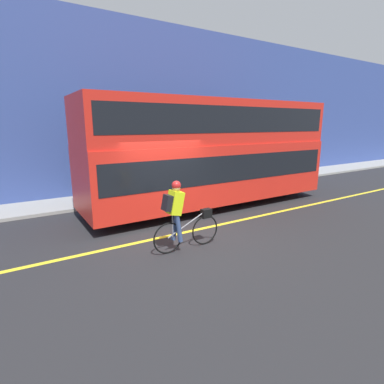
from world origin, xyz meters
The scene contains 8 objects.
ground_plane centered at (0.00, 0.00, 0.00)m, with size 80.00×80.00×0.00m, color #232326.
road_center_line centered at (0.00, 0.11, 0.00)m, with size 50.00×0.14×0.01m, color yellow.
sidewalk_curb centered at (0.00, 4.87, 0.05)m, with size 60.00×1.98×0.11m.
building_facade centered at (0.00, 6.01, 3.62)m, with size 60.00×0.30×7.24m.
bus centered at (2.49, 2.09, 2.10)m, with size 9.14×2.53×3.77m.
cyclist_on_bike centered at (-0.47, -0.87, 0.91)m, with size 1.80×0.32×1.71m.
trash_bin centered at (-0.89, 4.77, 0.56)m, with size 0.44×0.44×0.89m.
street_sign_post centered at (4.00, 4.76, 1.35)m, with size 0.36×0.09×2.20m.
Camera 1 is at (-3.80, -6.70, 2.97)m, focal length 28.00 mm.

